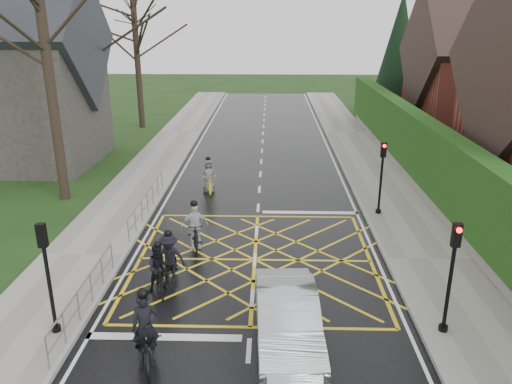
{
  "coord_description": "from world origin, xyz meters",
  "views": [
    {
      "loc": [
        0.47,
        -15.54,
        7.96
      ],
      "look_at": [
        -0.05,
        3.43,
        1.3
      ],
      "focal_mm": 35.0,
      "sensor_mm": 36.0,
      "label": 1
    }
  ],
  "objects_px": {
    "cyclist_mid": "(169,263)",
    "car": "(288,320)",
    "cyclist_back": "(159,273)",
    "cyclist_front": "(195,231)",
    "cyclist_lead": "(209,179)",
    "cyclist_rear": "(146,338)"
  },
  "relations": [
    {
      "from": "cyclist_front",
      "to": "cyclist_lead",
      "type": "height_order",
      "value": "cyclist_front"
    },
    {
      "from": "cyclist_rear",
      "to": "cyclist_front",
      "type": "bearing_deg",
      "value": 69.93
    },
    {
      "from": "cyclist_back",
      "to": "car",
      "type": "bearing_deg",
      "value": -53.37
    },
    {
      "from": "cyclist_mid",
      "to": "cyclist_back",
      "type": "bearing_deg",
      "value": -106.39
    },
    {
      "from": "cyclist_front",
      "to": "car",
      "type": "xyz_separation_m",
      "value": [
        3.17,
        -5.6,
        0.05
      ]
    },
    {
      "from": "cyclist_lead",
      "to": "car",
      "type": "distance_m",
      "value": 12.38
    },
    {
      "from": "cyclist_rear",
      "to": "cyclist_back",
      "type": "xyz_separation_m",
      "value": [
        -0.37,
        3.29,
        -0.01
      ]
    },
    {
      "from": "cyclist_mid",
      "to": "car",
      "type": "relative_size",
      "value": 0.42
    },
    {
      "from": "cyclist_back",
      "to": "car",
      "type": "xyz_separation_m",
      "value": [
        3.82,
        -2.54,
        0.1
      ]
    },
    {
      "from": "cyclist_mid",
      "to": "car",
      "type": "bearing_deg",
      "value": -37.84
    },
    {
      "from": "cyclist_back",
      "to": "cyclist_mid",
      "type": "relative_size",
      "value": 0.93
    },
    {
      "from": "cyclist_back",
      "to": "cyclist_mid",
      "type": "xyz_separation_m",
      "value": [
        0.2,
        0.58,
        0.02
      ]
    },
    {
      "from": "cyclist_back",
      "to": "cyclist_lead",
      "type": "height_order",
      "value": "cyclist_lead"
    },
    {
      "from": "cyclist_mid",
      "to": "cyclist_lead",
      "type": "xyz_separation_m",
      "value": [
        0.2,
        8.79,
        -0.05
      ]
    },
    {
      "from": "cyclist_back",
      "to": "cyclist_front",
      "type": "bearing_deg",
      "value": 58.28
    },
    {
      "from": "car",
      "to": "cyclist_back",
      "type": "bearing_deg",
      "value": 143.5
    },
    {
      "from": "car",
      "to": "cyclist_mid",
      "type": "bearing_deg",
      "value": 136.35
    },
    {
      "from": "cyclist_mid",
      "to": "cyclist_lead",
      "type": "distance_m",
      "value": 8.79
    },
    {
      "from": "cyclist_mid",
      "to": "cyclist_front",
      "type": "relative_size",
      "value": 0.97
    },
    {
      "from": "cyclist_rear",
      "to": "cyclist_back",
      "type": "relative_size",
      "value": 1.25
    },
    {
      "from": "cyclist_back",
      "to": "car",
      "type": "distance_m",
      "value": 4.58
    },
    {
      "from": "cyclist_rear",
      "to": "cyclist_front",
      "type": "distance_m",
      "value": 6.35
    }
  ]
}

